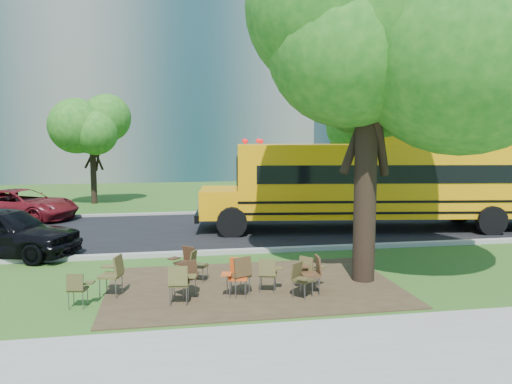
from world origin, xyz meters
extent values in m
plane|color=#254F18|center=(0.00, 0.00, 0.00)|extent=(160.00, 160.00, 0.00)
cube|color=gray|center=(0.00, -5.00, 0.02)|extent=(60.00, 4.00, 0.04)
cube|color=#382819|center=(1.00, -0.50, 0.01)|extent=(7.00, 4.50, 0.03)
cube|color=black|center=(0.00, 7.00, 0.02)|extent=(80.00, 8.00, 0.04)
cube|color=gray|center=(0.00, 3.00, 0.07)|extent=(80.00, 0.25, 0.14)
cube|color=gray|center=(0.00, 11.10, 0.07)|extent=(80.00, 0.25, 0.14)
cube|color=slate|center=(-8.00, 36.00, 11.00)|extent=(38.00, 16.00, 22.00)
cube|color=gray|center=(24.00, 38.00, 12.50)|extent=(30.00, 16.00, 25.00)
cylinder|color=black|center=(-5.00, 16.00, 1.75)|extent=(0.32, 0.32, 3.50)
sphere|color=#185F15|center=(-5.00, 16.00, 4.22)|extent=(4.80, 4.80, 4.80)
cylinder|color=black|center=(8.00, 14.00, 2.10)|extent=(0.38, 0.38, 4.20)
sphere|color=#185F15|center=(8.00, 14.00, 5.04)|extent=(5.60, 5.60, 5.60)
cylinder|color=black|center=(16.00, 13.00, 1.80)|extent=(0.34, 0.34, 3.60)
sphere|color=#185F15|center=(16.00, 13.00, 4.35)|extent=(5.00, 5.00, 5.00)
cylinder|color=black|center=(3.84, -0.50, 2.53)|extent=(0.56, 0.56, 5.05)
sphere|color=#185F15|center=(3.84, -0.50, 6.13)|extent=(7.20, 7.20, 7.20)
cube|color=orange|center=(7.73, 6.00, 1.98)|extent=(12.54, 4.40, 2.74)
cube|color=black|center=(8.07, 5.96, 2.29)|extent=(11.88, 4.36, 0.67)
cube|color=orange|center=(0.95, 6.91, 1.12)|extent=(1.77, 2.63, 1.06)
cube|color=black|center=(7.73, 6.00, 1.28)|extent=(12.57, 4.44, 0.09)
cube|color=black|center=(7.73, 6.00, 0.87)|extent=(12.57, 4.44, 0.09)
cylinder|color=black|center=(1.24, 5.46, 0.56)|extent=(1.15, 0.48, 1.12)
cylinder|color=black|center=(1.61, 8.23, 0.56)|extent=(1.15, 0.48, 1.12)
cylinder|color=black|center=(10.76, 4.19, 0.56)|extent=(1.15, 0.48, 1.12)
cylinder|color=black|center=(11.13, 6.95, 0.56)|extent=(1.15, 0.48, 1.12)
cylinder|color=black|center=(12.68, 6.74, 0.56)|extent=(1.15, 0.48, 1.12)
cube|color=#433D1D|center=(-2.96, -1.28, 0.40)|extent=(0.43, 0.41, 0.04)
cube|color=#433D1D|center=(-2.99, -1.44, 0.59)|extent=(0.36, 0.14, 0.36)
cube|color=#433D1D|center=(-2.73, -1.19, 0.51)|extent=(0.23, 0.28, 0.03)
cylinder|color=slate|center=(-3.09, -1.11, 0.20)|extent=(0.02, 0.02, 0.40)
cylinder|color=slate|center=(-2.84, -1.45, 0.20)|extent=(0.02, 0.02, 0.40)
cube|color=#4F4A22|center=(-0.81, -1.50, 0.47)|extent=(0.49, 0.47, 0.05)
cube|color=#4F4A22|center=(-0.84, -1.68, 0.70)|extent=(0.43, 0.16, 0.42)
cube|color=#4F4A22|center=(-0.55, -1.39, 0.59)|extent=(0.27, 0.32, 0.03)
cylinder|color=slate|center=(-0.96, -1.30, 0.23)|extent=(0.03, 0.03, 0.47)
cylinder|color=slate|center=(-0.66, -1.70, 0.23)|extent=(0.03, 0.03, 0.47)
cube|color=#3F2716|center=(-0.68, -1.01, 0.46)|extent=(0.58, 0.58, 0.05)
cube|color=#3F2716|center=(-0.57, -1.15, 0.68)|extent=(0.38, 0.32, 0.41)
cube|color=#3F2716|center=(-0.57, -0.75, 0.58)|extent=(0.35, 0.36, 0.03)
cylinder|color=slate|center=(-0.92, -0.97, 0.23)|extent=(0.02, 0.02, 0.46)
cylinder|color=slate|center=(-0.44, -1.04, 0.23)|extent=(0.02, 0.02, 0.46)
cube|color=#D14A16|center=(0.52, -1.23, 0.46)|extent=(0.51, 0.50, 0.05)
cube|color=#D14A16|center=(0.56, -1.05, 0.69)|extent=(0.42, 0.19, 0.41)
cube|color=#D14A16|center=(0.25, -1.31, 0.59)|extent=(0.28, 0.33, 0.03)
cylinder|color=slate|center=(0.66, -1.44, 0.23)|extent=(0.02, 0.02, 0.46)
cylinder|color=slate|center=(0.39, -1.02, 0.23)|extent=(0.02, 0.02, 0.46)
cube|color=#504722|center=(1.26, -1.01, 0.44)|extent=(0.50, 0.49, 0.05)
cube|color=#504722|center=(1.21, -1.18, 0.65)|extent=(0.40, 0.20, 0.39)
cube|color=#504722|center=(1.52, -0.94, 0.55)|extent=(0.28, 0.32, 0.03)
cylinder|color=slate|center=(1.15, -0.81, 0.22)|extent=(0.02, 0.02, 0.44)
cylinder|color=slate|center=(1.37, -1.21, 0.22)|extent=(0.02, 0.02, 0.44)
cube|color=#433A1D|center=(1.96, -1.57, 0.42)|extent=(0.54, 0.54, 0.05)
cube|color=#433A1D|center=(1.85, -1.44, 0.63)|extent=(0.34, 0.32, 0.38)
cube|color=#433A1D|center=(1.88, -1.81, 0.54)|extent=(0.33, 0.33, 0.03)
cylinder|color=slate|center=(2.18, -1.58, 0.21)|extent=(0.02, 0.02, 0.42)
cylinder|color=slate|center=(1.73, -1.55, 0.21)|extent=(0.02, 0.02, 0.42)
cube|color=#4B2F1A|center=(2.21, -1.29, 0.47)|extent=(0.45, 0.47, 0.05)
cube|color=#4B2F1A|center=(2.40, -1.31, 0.70)|extent=(0.13, 0.43, 0.42)
cube|color=#4B2F1A|center=(2.08, -1.03, 0.60)|extent=(0.31, 0.25, 0.03)
cylinder|color=slate|center=(2.02, -1.46, 0.24)|extent=(0.03, 0.03, 0.47)
cylinder|color=slate|center=(2.40, -1.13, 0.24)|extent=(0.03, 0.03, 0.47)
cube|color=brown|center=(2.33, -0.82, 0.42)|extent=(0.53, 0.53, 0.05)
cube|color=brown|center=(2.21, -0.93, 0.62)|extent=(0.31, 0.33, 0.37)
cube|color=brown|center=(2.58, -0.90, 0.53)|extent=(0.33, 0.32, 0.03)
cylinder|color=slate|center=(2.34, -0.60, 0.21)|extent=(0.02, 0.02, 0.42)
cylinder|color=slate|center=(2.32, -1.04, 0.21)|extent=(0.02, 0.02, 0.42)
cube|color=brown|center=(-2.34, -0.68, 0.50)|extent=(0.56, 0.58, 0.06)
cube|color=brown|center=(-2.15, -0.74, 0.75)|extent=(0.23, 0.46, 0.45)
cube|color=brown|center=(-2.41, -0.38, 0.63)|extent=(0.37, 0.32, 0.03)
cylinder|color=slate|center=(-2.58, -0.80, 0.25)|extent=(0.03, 0.03, 0.50)
cylinder|color=slate|center=(-2.11, -0.55, 0.25)|extent=(0.03, 0.03, 0.50)
cube|color=#3D2415|center=(-0.63, 0.41, 0.44)|extent=(0.56, 0.56, 0.05)
cube|color=#3D2415|center=(-0.51, 0.54, 0.65)|extent=(0.34, 0.34, 0.39)
cube|color=#3D2415|center=(-0.89, 0.47, 0.55)|extent=(0.34, 0.34, 0.03)
cylinder|color=slate|center=(-0.63, 0.18, 0.22)|extent=(0.02, 0.02, 0.44)
cylinder|color=slate|center=(-0.64, 0.64, 0.22)|extent=(0.02, 0.02, 0.44)
cube|color=#443F1D|center=(-0.27, 0.18, 0.41)|extent=(0.49, 0.50, 0.05)
cube|color=#443F1D|center=(-0.41, 0.25, 0.61)|extent=(0.23, 0.36, 0.36)
cube|color=#443F1D|center=(-0.25, -0.07, 0.52)|extent=(0.31, 0.29, 0.03)
cylinder|color=slate|center=(-0.06, 0.25, 0.20)|extent=(0.02, 0.02, 0.41)
cylinder|color=slate|center=(-0.47, 0.11, 0.20)|extent=(0.02, 0.02, 0.41)
cube|color=#453118|center=(0.54, -1.14, 0.49)|extent=(0.60, 0.59, 0.05)
cube|color=#453118|center=(0.62, -1.32, 0.73)|extent=(0.44, 0.27, 0.44)
cube|color=#453118|center=(0.72, -0.90, 0.62)|extent=(0.35, 0.38, 0.03)
cylinder|color=slate|center=(0.29, -1.05, 0.25)|extent=(0.03, 0.03, 0.49)
cylinder|color=slate|center=(0.78, -1.24, 0.25)|extent=(0.03, 0.03, 0.49)
imported|color=black|center=(-5.96, 3.80, 0.78)|extent=(4.96, 3.29, 1.57)
imported|color=maroon|center=(-7.33, 10.80, 0.69)|extent=(5.43, 4.04, 1.37)
camera|label=1|loc=(-1.01, -12.20, 3.67)|focal=35.00mm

